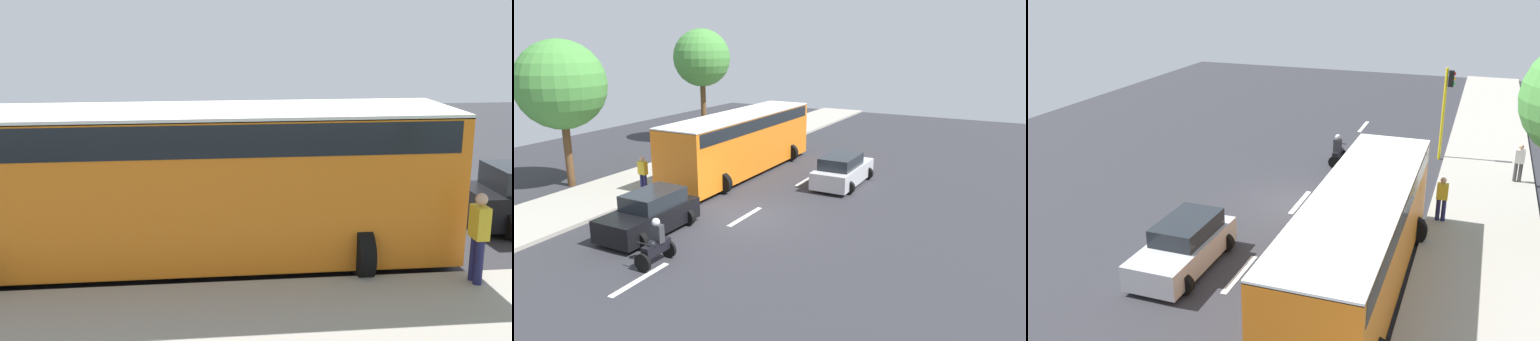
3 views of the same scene
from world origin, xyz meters
TOP-DOWN VIEW (x-y plane):
  - ground_plane at (0.00, 0.00)m, footprint 40.00×60.00m
  - lane_stripe_north at (0.00, -6.00)m, footprint 0.20×2.40m
  - lane_stripe_mid at (0.00, 0.00)m, footprint 0.20×2.40m
  - car_silver at (-1.85, -6.09)m, footprint 2.18×4.24m
  - city_bus at (3.63, -5.62)m, footprint 3.20×11.00m
  - pedestrian_near_signal at (5.49, -0.17)m, footprint 0.40×0.24m

SIDE VIEW (x-z plane):
  - ground_plane at x=0.00m, z-range -0.10..0.00m
  - lane_stripe_north at x=0.00m, z-range 0.00..0.01m
  - lane_stripe_mid at x=0.00m, z-range 0.00..0.01m
  - car_silver at x=-1.85m, z-range -0.05..1.47m
  - pedestrian_near_signal at x=5.49m, z-range 0.21..1.90m
  - city_bus at x=3.63m, z-range 0.27..3.43m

